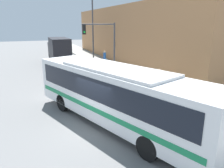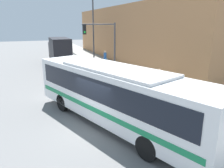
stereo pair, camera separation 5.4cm
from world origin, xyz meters
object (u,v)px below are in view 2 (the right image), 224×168
(traffic_light_pole, at_px, (104,39))
(pedestrian_near_corner, at_px, (159,80))
(parking_meter, at_px, (113,65))
(pedestrian_mid_block, at_px, (105,58))
(delivery_truck, at_px, (59,50))
(fire_hydrant, at_px, (154,92))
(city_bus, at_px, (115,92))
(street_lamp, at_px, (90,23))

(traffic_light_pole, bearing_deg, pedestrian_near_corner, -72.61)
(parking_meter, xyz_separation_m, pedestrian_mid_block, (0.60, 4.25, 0.07))
(delivery_truck, height_order, fire_hydrant, delivery_truck)
(city_bus, relative_size, street_lamp, 1.37)
(fire_hydrant, bearing_deg, traffic_light_pole, 97.40)
(traffic_light_pole, distance_m, parking_meter, 2.78)
(city_bus, distance_m, street_lamp, 18.79)
(fire_hydrant, distance_m, street_lamp, 16.12)
(fire_hydrant, xyz_separation_m, parking_meter, (0.00, 7.70, 0.46))
(delivery_truck, bearing_deg, city_bus, -89.81)
(pedestrian_near_corner, distance_m, pedestrian_mid_block, 10.85)
(delivery_truck, xyz_separation_m, street_lamp, (3.90, -1.37, 3.29))
(traffic_light_pole, distance_m, pedestrian_mid_block, 5.16)
(fire_hydrant, height_order, pedestrian_near_corner, pedestrian_near_corner)
(pedestrian_mid_block, bearing_deg, traffic_light_pole, -110.95)
(street_lamp, bearing_deg, parking_meter, -89.10)
(fire_hydrant, height_order, parking_meter, parking_meter)
(delivery_truck, relative_size, pedestrian_mid_block, 3.90)
(fire_hydrant, bearing_deg, pedestrian_near_corner, 46.25)
(fire_hydrant, relative_size, pedestrian_mid_block, 0.45)
(street_lamp, bearing_deg, traffic_light_pole, -96.54)
(parking_meter, bearing_deg, city_bus, -111.01)
(delivery_truck, relative_size, fire_hydrant, 8.75)
(fire_hydrant, distance_m, pedestrian_mid_block, 11.99)
(city_bus, bearing_deg, street_lamp, 57.67)
(street_lamp, bearing_deg, city_bus, -101.99)
(delivery_truck, xyz_separation_m, pedestrian_near_corner, (5.10, -15.72, -0.74))
(fire_hydrant, height_order, traffic_light_pole, traffic_light_pole)
(pedestrian_mid_block, bearing_deg, pedestrian_near_corner, -87.51)
(fire_hydrant, height_order, street_lamp, street_lamp)
(street_lamp, relative_size, pedestrian_near_corner, 4.86)
(city_bus, bearing_deg, traffic_light_pole, 53.75)
(fire_hydrant, bearing_deg, delivery_truck, 103.45)
(delivery_truck, xyz_separation_m, pedestrian_mid_block, (4.63, -4.88, -0.68))
(city_bus, xyz_separation_m, parking_meter, (3.96, 10.32, -0.75))
(fire_hydrant, relative_size, traffic_light_pole, 0.16)
(city_bus, xyz_separation_m, traffic_light_pole, (2.96, 10.37, 1.83))
(delivery_truck, height_order, pedestrian_mid_block, delivery_truck)
(city_bus, height_order, pedestrian_mid_block, city_bus)
(delivery_truck, distance_m, traffic_light_pole, 9.75)
(delivery_truck, distance_m, parking_meter, 10.01)
(traffic_light_pole, relative_size, parking_meter, 3.94)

